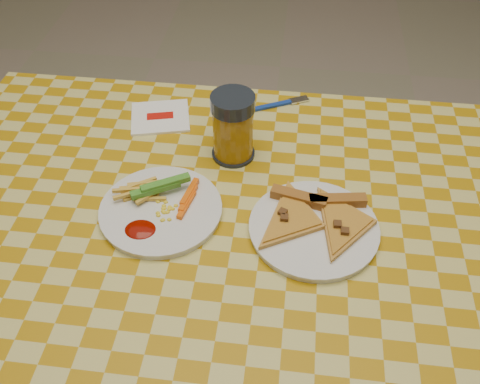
# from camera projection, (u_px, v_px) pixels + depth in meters

# --- Properties ---
(table) EXTENTS (1.28, 0.88, 0.76)m
(table) POSITION_uv_depth(u_px,v_px,m) (236.00, 248.00, 1.05)
(table) COLOR silver
(table) RESTS_ON ground
(plate_left) EXTENTS (0.25, 0.25, 0.01)m
(plate_left) POSITION_uv_depth(u_px,v_px,m) (161.00, 211.00, 1.01)
(plate_left) COLOR white
(plate_left) RESTS_ON table
(plate_right) EXTENTS (0.31, 0.31, 0.01)m
(plate_right) POSITION_uv_depth(u_px,v_px,m) (314.00, 229.00, 0.97)
(plate_right) COLOR white
(plate_right) RESTS_ON table
(fries_veggies) EXTENTS (0.17, 0.16, 0.04)m
(fries_veggies) POSITION_uv_depth(u_px,v_px,m) (158.00, 199.00, 1.01)
(fries_veggies) COLOR gold
(fries_veggies) RESTS_ON plate_left
(pizza_slices) EXTENTS (0.26, 0.23, 0.02)m
(pizza_slices) POSITION_uv_depth(u_px,v_px,m) (316.00, 218.00, 0.98)
(pizza_slices) COLOR gold
(pizza_slices) RESTS_ON plate_right
(drink_glass) EXTENTS (0.09, 0.09, 0.15)m
(drink_glass) POSITION_uv_depth(u_px,v_px,m) (233.00, 127.00, 1.08)
(drink_glass) COLOR black
(drink_glass) RESTS_ON table
(napkin) EXTENTS (0.15, 0.15, 0.01)m
(napkin) POSITION_uv_depth(u_px,v_px,m) (160.00, 117.00, 1.22)
(napkin) COLOR white
(napkin) RESTS_ON table
(fork) EXTENTS (0.14, 0.08, 0.01)m
(fork) POSITION_uv_depth(u_px,v_px,m) (280.00, 104.00, 1.25)
(fork) COLOR navy
(fork) RESTS_ON table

